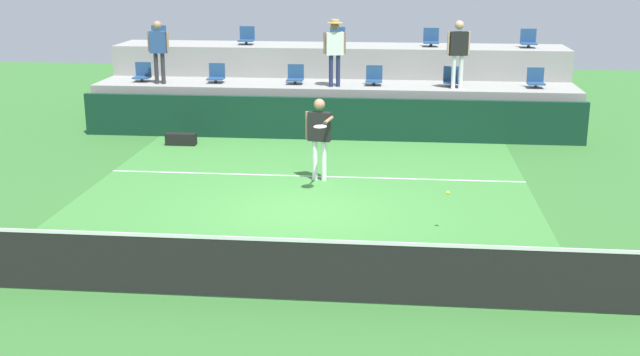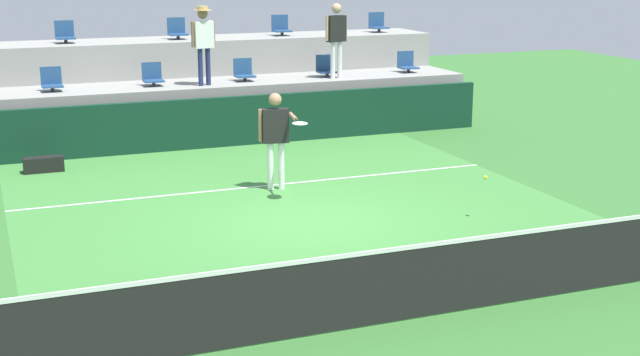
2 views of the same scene
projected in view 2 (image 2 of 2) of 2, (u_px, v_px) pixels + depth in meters
The scene contains 21 objects.
ground_plane at pixel (310, 222), 13.96m from camera, with size 40.00×40.00×0.00m, color #336B2D.
court_inner_paint at pixel (289, 206), 14.87m from camera, with size 9.00×10.00×0.01m, color #3D7F38.
court_service_line at pixel (264, 186), 16.13m from camera, with size 9.00×0.06×0.00m, color white.
tennis_net at pixel (433, 276), 10.23m from camera, with size 10.48×0.08×1.07m.
sponsor_backboard at pixel (213, 123), 19.24m from camera, with size 13.00×0.16×1.10m, color #0F3323.
seating_tier_lower at pixel (198, 110), 20.39m from camera, with size 13.00×1.80×1.25m, color gray.
seating_tier_upper at pixel (180, 81), 21.91m from camera, with size 13.00×1.80×2.10m, color gray.
stadium_chair_lower_left at pixel (52, 81), 18.98m from camera, with size 0.44×0.40×0.52m.
stadium_chair_lower_mid_left at pixel (153, 76), 19.75m from camera, with size 0.44×0.40×0.52m.
stadium_chair_lower_mid_right at pixel (244, 72), 20.51m from camera, with size 0.44×0.40×0.52m.
stadium_chair_lower_right at pixel (326, 68), 21.24m from camera, with size 0.44×0.40×0.52m.
stadium_chair_lower_far_right at pixel (407, 64), 22.02m from camera, with size 0.44×0.40×0.52m.
stadium_chair_upper_left at pixel (65, 34), 20.58m from camera, with size 0.44×0.40×0.52m.
stadium_chair_upper_center at pixel (177, 30), 21.52m from camera, with size 0.44×0.40×0.52m.
stadium_chair_upper_right at pixel (281, 27), 22.47m from camera, with size 0.44×0.40×0.52m.
stadium_chair_upper_far_right at pixel (378, 24), 23.44m from camera, with size 0.44×0.40×0.52m.
tennis_player at pixel (276, 131), 15.62m from camera, with size 0.61×1.27×1.76m.
spectator_with_hat at pixel (203, 37), 19.58m from camera, with size 0.59×0.50×1.76m.
spectator_in_grey at pixel (336, 33), 20.72m from camera, with size 0.61×0.28×1.76m.
tennis_ball at pixel (485, 177), 13.99m from camera, with size 0.07×0.07×0.07m.
equipment_bag at pixel (44, 164), 17.15m from camera, with size 0.76×0.28×0.30m, color black.
Camera 2 is at (-4.74, -12.48, 4.15)m, focal length 49.40 mm.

